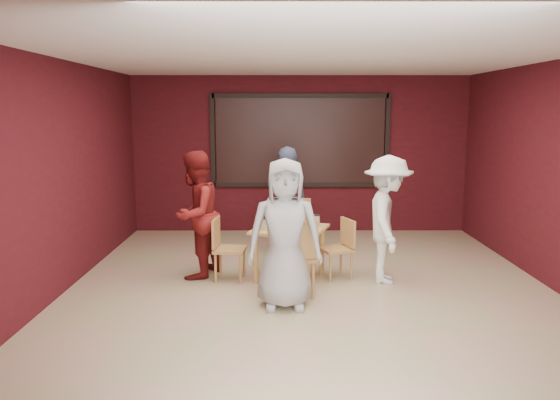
{
  "coord_description": "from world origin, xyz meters",
  "views": [
    {
      "loc": [
        -0.39,
        -6.32,
        2.19
      ],
      "look_at": [
        -0.37,
        0.63,
        1.04
      ],
      "focal_mm": 35.0,
      "sensor_mm": 36.0,
      "label": 1
    }
  ],
  "objects_px": {
    "dining_table": "(290,233)",
    "chair_left": "(224,245)",
    "chair_back": "(294,226)",
    "diner_right": "(388,220)",
    "chair_front": "(295,254)",
    "diner_back": "(287,200)",
    "diner_front": "(285,234)",
    "diner_left": "(195,215)",
    "chair_right": "(341,245)"
  },
  "relations": [
    {
      "from": "diner_left",
      "to": "diner_back",
      "type": "bearing_deg",
      "value": 156.09
    },
    {
      "from": "diner_left",
      "to": "diner_right",
      "type": "distance_m",
      "value": 2.49
    },
    {
      "from": "diner_front",
      "to": "diner_left",
      "type": "relative_size",
      "value": 1.01
    },
    {
      "from": "chair_left",
      "to": "diner_front",
      "type": "relative_size",
      "value": 0.49
    },
    {
      "from": "diner_back",
      "to": "diner_right",
      "type": "xyz_separation_m",
      "value": [
        1.27,
        -1.44,
        -0.01
      ]
    },
    {
      "from": "chair_back",
      "to": "chair_front",
      "type": "bearing_deg",
      "value": -91.26
    },
    {
      "from": "dining_table",
      "to": "chair_left",
      "type": "height_order",
      "value": "dining_table"
    },
    {
      "from": "chair_front",
      "to": "diner_back",
      "type": "bearing_deg",
      "value": 91.94
    },
    {
      "from": "chair_left",
      "to": "diner_left",
      "type": "height_order",
      "value": "diner_left"
    },
    {
      "from": "chair_right",
      "to": "diner_right",
      "type": "distance_m",
      "value": 0.71
    },
    {
      "from": "chair_left",
      "to": "diner_back",
      "type": "distance_m",
      "value": 1.63
    },
    {
      "from": "dining_table",
      "to": "diner_right",
      "type": "xyz_separation_m",
      "value": [
        1.24,
        -0.15,
        0.21
      ]
    },
    {
      "from": "chair_left",
      "to": "diner_left",
      "type": "xyz_separation_m",
      "value": [
        -0.39,
        0.15,
        0.37
      ]
    },
    {
      "from": "chair_front",
      "to": "diner_back",
      "type": "xyz_separation_m",
      "value": [
        -0.07,
        2.09,
        0.29
      ]
    },
    {
      "from": "chair_right",
      "to": "diner_front",
      "type": "height_order",
      "value": "diner_front"
    },
    {
      "from": "chair_back",
      "to": "diner_back",
      "type": "relative_size",
      "value": 0.55
    },
    {
      "from": "chair_back",
      "to": "diner_back",
      "type": "height_order",
      "value": "diner_back"
    },
    {
      "from": "chair_left",
      "to": "chair_right",
      "type": "height_order",
      "value": "chair_left"
    },
    {
      "from": "chair_back",
      "to": "diner_left",
      "type": "relative_size",
      "value": 0.55
    },
    {
      "from": "dining_table",
      "to": "diner_right",
      "type": "bearing_deg",
      "value": -6.74
    },
    {
      "from": "chair_right",
      "to": "diner_left",
      "type": "relative_size",
      "value": 0.47
    },
    {
      "from": "dining_table",
      "to": "chair_back",
      "type": "bearing_deg",
      "value": 84.36
    },
    {
      "from": "chair_left",
      "to": "chair_front",
      "type": "bearing_deg",
      "value": -39.05
    },
    {
      "from": "chair_back",
      "to": "diner_front",
      "type": "height_order",
      "value": "diner_front"
    },
    {
      "from": "chair_left",
      "to": "diner_right",
      "type": "bearing_deg",
      "value": -2.23
    },
    {
      "from": "chair_left",
      "to": "chair_right",
      "type": "bearing_deg",
      "value": 3.5
    },
    {
      "from": "chair_front",
      "to": "chair_back",
      "type": "bearing_deg",
      "value": 88.74
    },
    {
      "from": "chair_back",
      "to": "diner_back",
      "type": "bearing_deg",
      "value": 103.08
    },
    {
      "from": "dining_table",
      "to": "diner_right",
      "type": "height_order",
      "value": "diner_right"
    },
    {
      "from": "dining_table",
      "to": "chair_right",
      "type": "distance_m",
      "value": 0.69
    },
    {
      "from": "chair_left",
      "to": "diner_right",
      "type": "xyz_separation_m",
      "value": [
        2.09,
        -0.08,
        0.35
      ]
    },
    {
      "from": "diner_right",
      "to": "dining_table",
      "type": "bearing_deg",
      "value": 91.32
    },
    {
      "from": "chair_front",
      "to": "diner_front",
      "type": "xyz_separation_m",
      "value": [
        -0.13,
        -0.28,
        0.31
      ]
    },
    {
      "from": "diner_right",
      "to": "chair_right",
      "type": "bearing_deg",
      "value": 81.13
    },
    {
      "from": "diner_front",
      "to": "diner_back",
      "type": "distance_m",
      "value": 2.37
    },
    {
      "from": "chair_back",
      "to": "diner_right",
      "type": "xyz_separation_m",
      "value": [
        1.16,
        -0.98,
        0.3
      ]
    },
    {
      "from": "diner_back",
      "to": "diner_left",
      "type": "xyz_separation_m",
      "value": [
        -1.22,
        -1.21,
        0.01
      ]
    },
    {
      "from": "diner_left",
      "to": "diner_right",
      "type": "height_order",
      "value": "diner_left"
    },
    {
      "from": "chair_right",
      "to": "diner_right",
      "type": "relative_size",
      "value": 0.48
    },
    {
      "from": "chair_left",
      "to": "diner_left",
      "type": "distance_m",
      "value": 0.56
    },
    {
      "from": "diner_back",
      "to": "dining_table",
      "type": "bearing_deg",
      "value": 92.37
    },
    {
      "from": "dining_table",
      "to": "chair_back",
      "type": "distance_m",
      "value": 0.85
    },
    {
      "from": "dining_table",
      "to": "diner_front",
      "type": "relative_size",
      "value": 0.65
    },
    {
      "from": "chair_left",
      "to": "diner_back",
      "type": "height_order",
      "value": "diner_back"
    },
    {
      "from": "diner_right",
      "to": "diner_left",
      "type": "bearing_deg",
      "value": 92.77
    },
    {
      "from": "diner_left",
      "to": "chair_back",
      "type": "bearing_deg",
      "value": 140.84
    },
    {
      "from": "chair_left",
      "to": "chair_right",
      "type": "distance_m",
      "value": 1.52
    },
    {
      "from": "chair_front",
      "to": "chair_right",
      "type": "distance_m",
      "value": 1.03
    },
    {
      "from": "chair_front",
      "to": "diner_right",
      "type": "bearing_deg",
      "value": 28.37
    },
    {
      "from": "diner_back",
      "to": "diner_left",
      "type": "bearing_deg",
      "value": 46.24
    }
  ]
}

